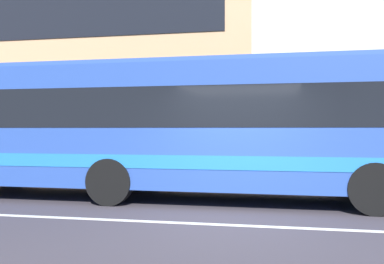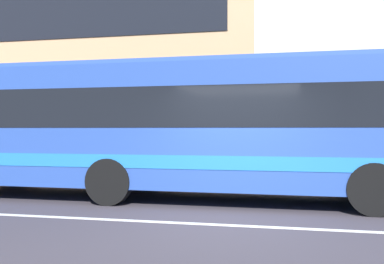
{
  "view_description": "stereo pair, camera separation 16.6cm",
  "coord_description": "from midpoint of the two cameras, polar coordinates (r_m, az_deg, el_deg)",
  "views": [
    {
      "loc": [
        0.9,
        -7.41,
        1.62
      ],
      "look_at": [
        -1.23,
        2.94,
        1.55
      ],
      "focal_mm": 41.36,
      "sensor_mm": 36.0,
      "label": 1
    },
    {
      "loc": [
        1.06,
        -7.37,
        1.62
      ],
      "look_at": [
        -1.23,
        2.94,
        1.55
      ],
      "focal_mm": 41.36,
      "sensor_mm": 36.0,
      "label": 2
    }
  ],
  "objects": [
    {
      "name": "hedge_row_far",
      "position": [
        14.01,
        13.79,
        -4.21
      ],
      "size": [
        16.89,
        1.1,
        1.01
      ],
      "primitive_type": "cube",
      "color": "#235D27",
      "rests_on": "ground_plane"
    },
    {
      "name": "transit_bus",
      "position": [
        10.42,
        -4.14,
        0.96
      ],
      "size": [
        11.25,
        2.68,
        3.13
      ],
      "color": "#28499D",
      "rests_on": "ground_plane"
    },
    {
      "name": "apartment_block_left",
      "position": [
        25.47,
        -21.27,
        9.36
      ],
      "size": [
        25.49,
        8.26,
        11.23
      ],
      "color": "tan",
      "rests_on": "ground_plane"
    },
    {
      "name": "ground_plane",
      "position": [
        7.63,
        4.96,
        -11.89
      ],
      "size": [
        160.0,
        160.0,
        0.0
      ],
      "primitive_type": "plane",
      "color": "#403941"
    },
    {
      "name": "lane_centre_line",
      "position": [
        7.63,
        4.96,
        -11.86
      ],
      "size": [
        60.0,
        0.16,
        0.01
      ],
      "primitive_type": "cube",
      "color": "silver",
      "rests_on": "ground_plane"
    }
  ]
}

